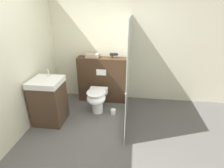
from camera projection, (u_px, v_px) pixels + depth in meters
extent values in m
plane|color=#565451|center=(94.00, 154.00, 2.73)|extent=(12.00, 12.00, 0.00)
cube|color=beige|center=(111.00, 48.00, 4.02)|extent=(8.00, 0.06, 2.50)
cube|color=#3D2819|center=(103.00, 80.00, 4.13)|extent=(1.13, 0.28, 1.06)
cube|color=white|center=(101.00, 72.00, 3.90)|extent=(0.22, 0.01, 0.14)
cube|color=silver|center=(128.00, 72.00, 3.27)|extent=(0.01, 1.71, 1.98)
sphere|color=#B2B2B7|center=(126.00, 94.00, 2.54)|extent=(0.04, 0.04, 0.04)
cylinder|color=white|center=(97.00, 104.00, 3.76)|extent=(0.23, 0.23, 0.36)
ellipsoid|color=white|center=(96.00, 98.00, 3.60)|extent=(0.39, 0.47, 0.25)
ellipsoid|color=white|center=(96.00, 92.00, 3.55)|extent=(0.38, 0.46, 0.02)
cube|color=white|center=(99.00, 90.00, 3.84)|extent=(0.38, 0.14, 0.13)
cube|color=#473323|center=(49.00, 103.00, 3.38)|extent=(0.55, 0.53, 0.80)
cube|color=white|center=(46.00, 82.00, 3.20)|extent=(0.56, 0.54, 0.10)
cylinder|color=silver|center=(48.00, 73.00, 3.28)|extent=(0.02, 0.02, 0.14)
cylinder|color=black|center=(114.00, 54.00, 3.87)|extent=(0.17, 0.06, 0.06)
cone|color=black|center=(118.00, 54.00, 3.86)|extent=(0.03, 0.05, 0.05)
cylinder|color=black|center=(112.00, 56.00, 3.89)|extent=(0.03, 0.03, 0.08)
cube|color=tan|center=(92.00, 56.00, 3.93)|extent=(0.29, 0.19, 0.08)
cylinder|color=white|center=(113.00, 112.00, 3.74)|extent=(0.11, 0.11, 0.11)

